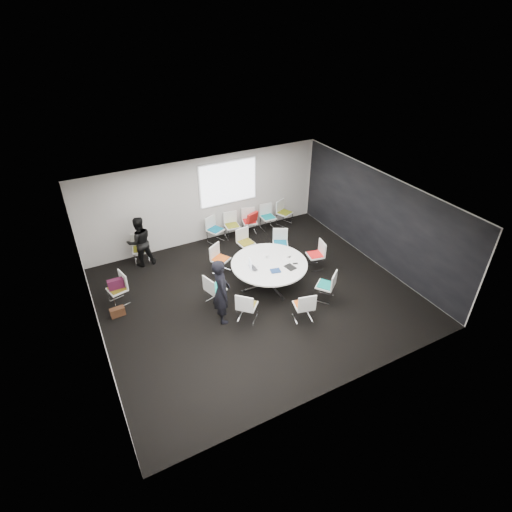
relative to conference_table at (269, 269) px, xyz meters
name	(u,v)px	position (x,y,z in m)	size (l,w,h in m)	color
room_shell	(260,251)	(-0.46, -0.28, 0.87)	(8.08, 7.08, 2.88)	black
conference_table	(269,269)	(0.00, 0.00, 0.00)	(2.10, 2.10, 0.73)	silver
projection_screen	(228,183)	(0.25, 3.18, 1.32)	(1.90, 0.03, 1.35)	white
chair_ring_a	(315,260)	(1.63, 0.10, -0.25)	(0.53, 0.54, 0.88)	silver
chair_ring_b	(280,248)	(1.03, 1.14, -0.25)	(0.62, 0.61, 0.88)	silver
chair_ring_c	(246,248)	(0.11, 1.68, -0.25)	(0.52, 0.51, 0.88)	silver
chair_ring_d	(221,264)	(-0.96, 1.20, -0.25)	(0.63, 0.62, 0.88)	silver
chair_ring_e	(215,294)	(-1.64, -0.04, -0.25)	(0.56, 0.57, 0.88)	silver
chair_ring_f	(247,311)	(-1.20, -1.02, -0.25)	(0.64, 0.64, 0.88)	silver
chair_ring_g	(303,311)	(0.05, -1.68, -0.25)	(0.55, 0.54, 0.88)	silver
chair_ring_h	(325,291)	(1.02, -1.26, -0.25)	(0.64, 0.64, 0.88)	silver
chair_back_a	(215,234)	(-0.42, 2.88, -0.25)	(0.60, 0.60, 0.88)	silver
chair_back_b	(232,230)	(0.19, 2.88, -0.25)	(0.51, 0.50, 0.88)	silver
chair_back_c	(249,226)	(0.84, 2.88, -0.25)	(0.55, 0.54, 0.88)	silver
chair_back_d	(268,222)	(1.55, 2.86, -0.25)	(0.48, 0.46, 0.88)	silver
chair_back_e	(284,217)	(2.23, 2.88, -0.25)	(0.60, 0.59, 0.88)	silver
chair_spare_left	(119,294)	(-3.90, 1.14, -0.25)	(0.54, 0.55, 0.88)	silver
chair_person_back	(141,254)	(-2.88, 2.84, -0.25)	(0.54, 0.54, 0.88)	silver
person_main	(221,291)	(-1.73, -0.72, 0.36)	(0.64, 0.42, 1.76)	black
person_back	(140,242)	(-2.89, 2.68, 0.26)	(0.77, 0.60, 1.58)	black
laptop	(255,268)	(-0.46, -0.02, 0.22)	(0.30, 0.20, 0.02)	#333338
laptop_lid	(250,264)	(-0.56, 0.05, 0.33)	(0.30, 0.02, 0.22)	silver
notebook_black	(290,267)	(0.40, -0.45, 0.21)	(0.22, 0.30, 0.02)	black
tablet_folio	(275,271)	(-0.04, -0.41, 0.22)	(0.26, 0.20, 0.03)	navy
papers_right	(287,255)	(0.66, 0.13, 0.21)	(0.30, 0.21, 0.00)	silver
papers_front	(290,258)	(0.64, -0.07, 0.21)	(0.30, 0.21, 0.00)	white
cup	(267,256)	(0.08, 0.27, 0.25)	(0.08, 0.08, 0.09)	white
phone	(295,263)	(0.62, -0.35, 0.21)	(0.14, 0.07, 0.01)	black
maroon_bag	(116,284)	(-3.91, 1.14, 0.09)	(0.40, 0.14, 0.28)	#49132D
brown_bag	(118,312)	(-4.06, 0.63, -0.41)	(0.36, 0.16, 0.24)	#412515
red_jacket	(252,218)	(0.84, 2.66, 0.17)	(0.44, 0.10, 0.35)	#A21714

